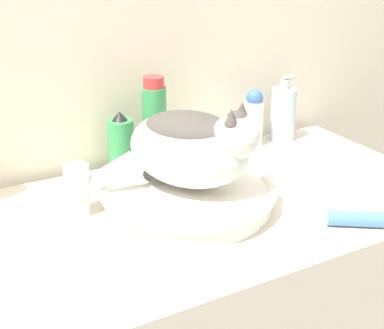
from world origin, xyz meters
TOP-DOWN VIEW (x-y plane):
  - wall_back at (0.00, 0.64)m, footprint 8.00×0.05m
  - sink_basin at (-0.05, 0.31)m, footprint 0.38×0.38m
  - cat at (-0.04, 0.30)m, footprint 0.29×0.36m
  - faucet at (-0.25, 0.38)m, footprint 0.15×0.08m
  - soap_pump_bottle at (0.38, 0.54)m, footprint 0.07×0.07m
  - shampoo_bottle_tall at (-0.01, 0.54)m, footprint 0.06×0.06m
  - deodorant_stick at (0.28, 0.54)m, footprint 0.05×0.05m
  - spray_bottle_trigger at (-0.10, 0.54)m, footprint 0.06×0.06m
  - cream_tube at (0.22, 0.06)m, footprint 0.14×0.11m

SIDE VIEW (x-z plane):
  - cream_tube at x=0.22m, z-range 0.87..0.91m
  - sink_basin at x=-0.05m, z-range 0.88..0.93m
  - faucet at x=-0.25m, z-range 0.88..1.01m
  - spray_bottle_trigger at x=-0.10m, z-range 0.87..1.03m
  - soap_pump_bottle at x=0.38m, z-range 0.86..1.05m
  - deodorant_stick at x=0.28m, z-range 0.88..1.04m
  - shampoo_bottle_tall at x=-0.01m, z-range 0.87..1.10m
  - cat at x=-0.04m, z-range 0.93..1.11m
  - wall_back at x=0.00m, z-range 0.00..2.40m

